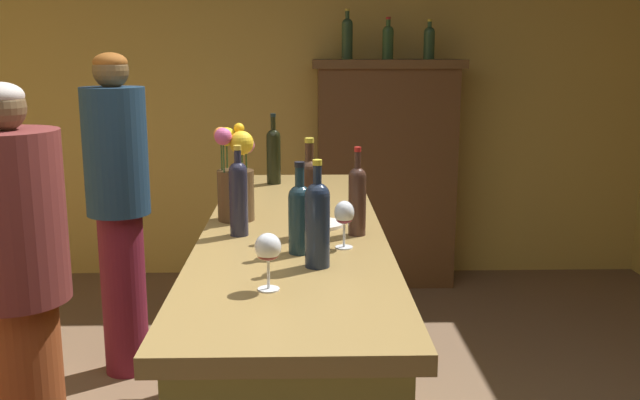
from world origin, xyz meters
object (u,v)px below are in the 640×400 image
(wine_bottle_riesling, at_px, (357,197))
(wine_bottle_rose, at_px, (309,193))
(display_bottle_left, at_px, (347,36))
(patron_in_navy, at_px, (119,202))
(bar_counter, at_px, (294,362))
(wine_glass_mid, at_px, (268,250))
(wine_glass_front, at_px, (344,215))
(display_bottle_midleft, at_px, (388,40))
(wine_bottle_pinot, at_px, (239,195))
(wine_bottle_chardonnay, at_px, (317,220))
(display_cabinet, at_px, (385,169))
(wine_bottle_merlot, at_px, (300,214))
(cheese_plate, at_px, (321,224))
(display_bottle_center, at_px, (429,41))
(wine_bottle_malbec, at_px, (274,154))
(patron_in_grey, at_px, (16,282))
(flower_arrangement, at_px, (235,177))

(wine_bottle_riesling, relative_size, wine_bottle_rose, 0.90)
(display_bottle_left, relative_size, patron_in_navy, 0.20)
(bar_counter, xyz_separation_m, wine_bottle_rose, (0.06, -0.12, 0.67))
(wine_glass_mid, relative_size, display_bottle_left, 0.46)
(wine_glass_front, height_order, display_bottle_midleft, display_bottle_midleft)
(wine_bottle_pinot, bearing_deg, wine_bottle_chardonnay, -54.59)
(display_cabinet, distance_m, wine_bottle_merlot, 2.95)
(cheese_plate, bearing_deg, display_bottle_midleft, 78.09)
(wine_bottle_rose, relative_size, wine_bottle_pinot, 1.08)
(wine_bottle_rose, xyz_separation_m, wine_glass_mid, (-0.12, -0.56, -0.04))
(bar_counter, relative_size, display_bottle_center, 8.15)
(wine_bottle_rose, height_order, display_bottle_center, display_bottle_center)
(wine_glass_front, relative_size, display_bottle_center, 0.58)
(wine_bottle_malbec, bearing_deg, cheese_plate, -76.29)
(wine_bottle_rose, height_order, wine_glass_mid, wine_bottle_rose)
(display_bottle_center, bearing_deg, wine_glass_front, -104.93)
(patron_in_grey, bearing_deg, wine_bottle_merlot, -31.82)
(patron_in_navy, height_order, patron_in_grey, patron_in_navy)
(wine_bottle_merlot, xyz_separation_m, wine_glass_front, (0.14, 0.06, -0.02))
(wine_bottle_malbec, relative_size, wine_glass_front, 2.15)
(wine_bottle_chardonnay, bearing_deg, wine_bottle_malbec, 97.71)
(display_bottle_left, bearing_deg, flower_arrangement, -103.17)
(bar_counter, height_order, wine_bottle_malbec, wine_bottle_malbec)
(wine_bottle_riesling, distance_m, flower_arrangement, 0.50)
(wine_bottle_rose, bearing_deg, wine_glass_mid, -101.68)
(wine_bottle_merlot, distance_m, patron_in_grey, 1.14)
(wine_bottle_malbec, distance_m, display_bottle_left, 1.83)
(wine_bottle_chardonnay, relative_size, display_bottle_center, 1.18)
(display_bottle_midleft, bearing_deg, cheese_plate, -101.91)
(display_cabinet, xyz_separation_m, display_bottle_left, (-0.28, -0.00, 0.93))
(wine_bottle_pinot, relative_size, display_bottle_midleft, 1.10)
(patron_in_grey, bearing_deg, flower_arrangement, -5.50)
(wine_glass_mid, distance_m, display_bottle_left, 3.30)
(wine_bottle_riesling, height_order, wine_glass_mid, wine_bottle_riesling)
(wine_glass_mid, height_order, flower_arrangement, flower_arrangement)
(wine_bottle_merlot, relative_size, flower_arrangement, 0.81)
(wine_bottle_rose, xyz_separation_m, wine_glass_front, (0.11, -0.15, -0.04))
(wine_bottle_malbec, height_order, wine_bottle_pinot, wine_bottle_malbec)
(display_cabinet, bearing_deg, cheese_plate, -101.92)
(wine_glass_front, xyz_separation_m, patron_in_grey, (-1.18, 0.27, -0.31))
(flower_arrangement, bearing_deg, wine_bottle_merlot, -61.58)
(wine_bottle_riesling, bearing_deg, wine_bottle_malbec, 108.56)
(display_bottle_midleft, relative_size, display_bottle_center, 1.06)
(wine_bottle_rose, height_order, wine_bottle_merlot, wine_bottle_rose)
(bar_counter, xyz_separation_m, display_bottle_midleft, (0.63, 2.54, 1.22))
(cheese_plate, distance_m, display_bottle_center, 2.73)
(wine_bottle_malbec, bearing_deg, wine_bottle_merlot, -83.82)
(flower_arrangement, bearing_deg, patron_in_grey, -171.28)
(wine_bottle_riesling, bearing_deg, patron_in_grey, 175.01)
(flower_arrangement, height_order, display_bottle_left, display_bottle_left)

